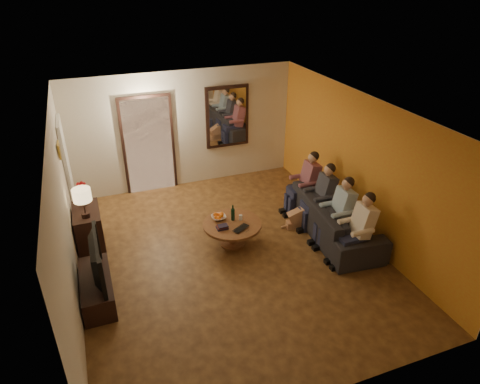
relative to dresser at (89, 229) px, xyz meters
name	(u,v)px	position (x,y,z in m)	size (l,w,h in m)	color
floor	(230,255)	(2.25, -1.11, -0.38)	(5.00, 6.00, 0.01)	#452712
ceiling	(228,112)	(2.25, -1.11, 2.22)	(5.00, 6.00, 0.01)	white
back_wall	(184,130)	(2.25, 1.89, 0.92)	(5.00, 0.02, 2.60)	beige
front_wall	(325,316)	(2.25, -4.11, 0.92)	(5.00, 0.02, 2.60)	beige
left_wall	(65,218)	(-0.25, -1.11, 0.92)	(0.02, 6.00, 2.60)	beige
right_wall	(360,167)	(4.75, -1.11, 0.92)	(0.02, 6.00, 2.60)	beige
orange_accent	(360,167)	(4.74, -1.11, 0.92)	(0.01, 6.00, 2.60)	orange
kitchen_doorway	(149,146)	(1.45, 1.87, 0.67)	(1.00, 0.06, 2.10)	#FFE0A5
door_trim	(149,146)	(1.45, 1.86, 0.67)	(1.12, 0.04, 2.22)	black
fridge_glimpse	(161,151)	(1.70, 1.88, 0.52)	(0.45, 0.03, 1.70)	silver
mirror_frame	(227,117)	(3.25, 1.85, 1.12)	(1.00, 0.05, 1.40)	black
mirror_glass	(228,117)	(3.25, 1.82, 1.12)	(0.86, 0.02, 1.26)	white
white_door	(68,171)	(-0.21, 1.19, 0.64)	(0.06, 0.85, 2.04)	white
framed_art	(59,150)	(-0.22, 0.19, 1.47)	(0.03, 0.28, 0.24)	#B28C33
art_canvas	(60,150)	(-0.21, 0.19, 1.47)	(0.01, 0.22, 0.18)	brown
dresser	(89,229)	(0.00, 0.00, 0.00)	(0.45, 0.86, 0.76)	black
table_lamp	(83,203)	(0.00, -0.22, 0.65)	(0.30, 0.30, 0.54)	beige
flower_vase	(83,194)	(0.00, 0.22, 0.60)	(0.14, 0.14, 0.44)	#B41315
tv_stand	(97,288)	(0.00, -1.44, -0.18)	(0.45, 1.19, 0.40)	black
tv	(91,260)	(0.00, -1.44, 0.34)	(0.15, 1.13, 0.65)	black
sofa	(334,216)	(4.31, -1.11, -0.03)	(0.95, 2.42, 0.71)	black
person_a	(359,231)	(4.21, -2.01, 0.22)	(0.60, 0.40, 1.20)	tan
person_b	(339,214)	(4.21, -1.41, 0.22)	(0.60, 0.40, 1.20)	tan
person_c	(322,198)	(4.21, -0.81, 0.22)	(0.60, 0.40, 1.20)	tan
person_d	(307,185)	(4.21, -0.21, 0.22)	(0.60, 0.40, 1.20)	tan
dog	(300,215)	(3.81, -0.74, -0.10)	(0.56, 0.24, 0.56)	#9E6C49
coffee_table	(232,234)	(2.40, -0.81, -0.16)	(1.05, 1.05, 0.45)	brown
bowl	(219,217)	(2.22, -0.59, 0.10)	(0.26, 0.26, 0.06)	white
oranges	(219,214)	(2.22, -0.59, 0.17)	(0.20, 0.20, 0.08)	orange
wine_bottle	(233,212)	(2.45, -0.71, 0.22)	(0.07, 0.07, 0.31)	black
wine_glass	(241,217)	(2.58, -0.76, 0.12)	(0.06, 0.06, 0.10)	silver
book_stack	(222,227)	(2.18, -0.91, 0.10)	(0.20, 0.15, 0.07)	black
laptop	(243,229)	(2.50, -1.09, 0.08)	(0.33, 0.21, 0.03)	black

